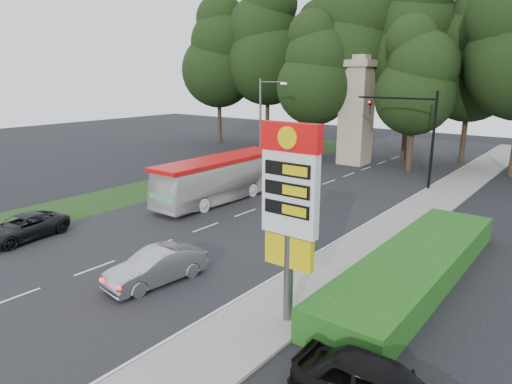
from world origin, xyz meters
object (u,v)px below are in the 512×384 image
Objects in this scene: traffic_signal_mast at (416,125)px; sedan_silver at (156,267)px; monument at (356,110)px; streetlight_signs at (262,120)px; suv_charcoal at (22,228)px; transit_bus at (221,179)px; gas_station_pylon at (290,197)px.

traffic_signal_mast is 23.22m from sedan_silver.
streetlight_signs is at bearing -121.97° from monument.
monument reaches higher than suv_charcoal.
traffic_signal_mast is at bearing 91.11° from sedan_silver.
streetlight_signs reaches higher than transit_bus.
streetlight_signs reaches higher than suv_charcoal.
monument reaches higher than gas_station_pylon.
monument is (-7.68, 6.00, 0.43)m from traffic_signal_mast.
transit_bus is at bearing -68.56° from streetlight_signs.
gas_station_pylon is at bearing 14.37° from sedan_silver.
suv_charcoal is at bearing -87.91° from streetlight_signs.
gas_station_pylon reaches higher than suv_charcoal.
monument is (4.99, 7.99, 0.67)m from streetlight_signs.
traffic_signal_mast is 0.72× the size of monument.
monument is at bearing 86.58° from transit_bus.
suv_charcoal is (-3.02, -11.94, -0.83)m from transit_bus.
traffic_signal_mast reaches higher than transit_bus.
streetlight_signs is 0.76× the size of transit_bus.
gas_station_pylon is 15.95m from suv_charcoal.
suv_charcoal is at bearing -116.70° from traffic_signal_mast.
transit_bus is 2.30× the size of suv_charcoal.
sedan_silver is (5.25, -28.75, -4.40)m from monument.
traffic_signal_mast is at bearing 99.09° from gas_station_pylon.
streetlight_signs is at bearing 84.48° from suv_charcoal.
gas_station_pylon is at bearing -39.42° from transit_bus.
gas_station_pylon is at bearing -1.62° from suv_charcoal.
traffic_signal_mast is 0.90× the size of streetlight_signs.
sedan_silver is 0.93× the size of suv_charcoal.
streetlight_signs is 9.44m from monument.
streetlight_signs is 0.80× the size of monument.
sedan_silver is at bearing -59.42° from transit_bus.
gas_station_pylon reaches higher than sedan_silver.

